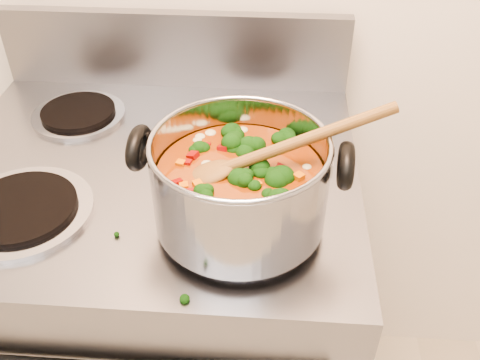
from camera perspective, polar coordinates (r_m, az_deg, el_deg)
name	(u,v)px	position (r m, az deg, el deg)	size (l,w,h in m)	color
electric_range	(171,321)	(1.28, -7.39, -14.72)	(0.73, 0.66, 1.08)	gray
stockpot	(240,184)	(0.77, 0.04, -0.46)	(0.31, 0.25, 0.15)	#96969D
wooden_spoon	(256,157)	(0.74, 1.71, 2.46)	(0.30, 0.10, 0.11)	brown
cooktop_crumbs	(242,223)	(0.82, 0.23, -4.59)	(0.30, 0.11, 0.01)	black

